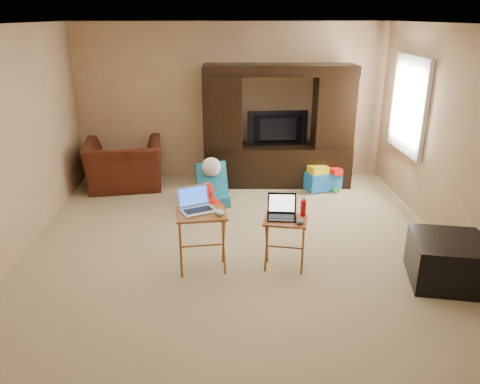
{
  "coord_description": "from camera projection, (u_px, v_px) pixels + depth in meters",
  "views": [
    {
      "loc": [
        -0.22,
        -4.9,
        2.58
      ],
      "look_at": [
        0.0,
        -0.2,
        0.8
      ],
      "focal_mm": 35.0,
      "sensor_mm": 36.0,
      "label": 1
    }
  ],
  "objects": [
    {
      "name": "floor",
      "position": [
        239.0,
        249.0,
        5.5
      ],
      "size": [
        5.5,
        5.5,
        0.0
      ],
      "primitive_type": "plane",
      "color": "beige",
      "rests_on": "ground"
    },
    {
      "name": "ceiling",
      "position": [
        239.0,
        24.0,
        4.61
      ],
      "size": [
        5.5,
        5.5,
        0.0
      ],
      "primitive_type": "plane",
      "rotation": [
        3.14,
        0.0,
        0.0
      ],
      "color": "silver",
      "rests_on": "ground"
    },
    {
      "name": "wall_back",
      "position": [
        231.0,
        102.0,
        7.63
      ],
      "size": [
        5.0,
        0.0,
        5.0
      ],
      "primitive_type": "plane",
      "rotation": [
        1.57,
        0.0,
        0.0
      ],
      "color": "tan",
      "rests_on": "ground"
    },
    {
      "name": "wall_front",
      "position": [
        263.0,
        282.0,
        2.49
      ],
      "size": [
        5.0,
        0.0,
        5.0
      ],
      "primitive_type": "plane",
      "rotation": [
        -1.57,
        0.0,
        0.0
      ],
      "color": "tan",
      "rests_on": "ground"
    },
    {
      "name": "wall_left",
      "position": [
        4.0,
        150.0,
        4.95
      ],
      "size": [
        0.0,
        5.5,
        5.5
      ],
      "primitive_type": "plane",
      "rotation": [
        1.57,
        0.0,
        1.57
      ],
      "color": "tan",
      "rests_on": "ground"
    },
    {
      "name": "wall_right",
      "position": [
        465.0,
        144.0,
        5.17
      ],
      "size": [
        0.0,
        5.5,
        5.5
      ],
      "primitive_type": "plane",
      "rotation": [
        1.57,
        0.0,
        -1.57
      ],
      "color": "tan",
      "rests_on": "ground"
    },
    {
      "name": "window_pane",
      "position": [
        410.0,
        105.0,
        6.56
      ],
      "size": [
        0.0,
        1.2,
        1.2
      ],
      "primitive_type": "plane",
      "rotation": [
        1.57,
        0.0,
        -1.57
      ],
      "color": "white",
      "rests_on": "ground"
    },
    {
      "name": "window_frame",
      "position": [
        409.0,
        105.0,
        6.56
      ],
      "size": [
        0.06,
        1.14,
        1.34
      ],
      "primitive_type": "cube",
      "color": "white",
      "rests_on": "ground"
    },
    {
      "name": "entertainment_center",
      "position": [
        278.0,
        126.0,
        7.34
      ],
      "size": [
        2.34,
        0.69,
        1.89
      ],
      "primitive_type": "cube",
      "rotation": [
        0.0,
        0.0,
        -0.05
      ],
      "color": "black",
      "rests_on": "floor"
    },
    {
      "name": "television",
      "position": [
        278.0,
        129.0,
        7.31
      ],
      "size": [
        0.97,
        0.17,
        0.55
      ],
      "primitive_type": "imported",
      "rotation": [
        0.0,
        0.0,
        3.19
      ],
      "color": "black",
      "rests_on": "entertainment_center"
    },
    {
      "name": "recliner",
      "position": [
        125.0,
        165.0,
        7.36
      ],
      "size": [
        1.28,
        1.16,
        0.75
      ],
      "primitive_type": "imported",
      "rotation": [
        0.0,
        0.0,
        3.27
      ],
      "color": "#4B1C10",
      "rests_on": "floor"
    },
    {
      "name": "child_rocker",
      "position": [
        212.0,
        185.0,
        6.7
      ],
      "size": [
        0.56,
        0.61,
        0.6
      ],
      "primitive_type": null,
      "rotation": [
        0.0,
        0.0,
        0.25
      ],
      "color": "#1A6F91",
      "rests_on": "floor"
    },
    {
      "name": "plush_toy",
      "position": [
        207.0,
        198.0,
        6.45
      ],
      "size": [
        0.4,
        0.34,
        0.45
      ],
      "primitive_type": null,
      "color": "red",
      "rests_on": "floor"
    },
    {
      "name": "push_toy",
      "position": [
        323.0,
        178.0,
        7.3
      ],
      "size": [
        0.64,
        0.55,
        0.41
      ],
      "primitive_type": null,
      "rotation": [
        0.0,
        0.0,
        0.33
      ],
      "color": "blue",
      "rests_on": "floor"
    },
    {
      "name": "ottoman",
      "position": [
        448.0,
        261.0,
        4.77
      ],
      "size": [
        0.87,
        0.87,
        0.47
      ],
      "primitive_type": "cube",
      "rotation": [
        0.0,
        0.0,
        -0.22
      ],
      "color": "black",
      "rests_on": "floor"
    },
    {
      "name": "tray_table_left",
      "position": [
        202.0,
        242.0,
        4.95
      ],
      "size": [
        0.56,
        0.47,
        0.67
      ],
      "primitive_type": "cube",
      "rotation": [
        0.0,
        0.0,
        0.1
      ],
      "color": "#A56227",
      "rests_on": "floor"
    },
    {
      "name": "tray_table_right",
      "position": [
        285.0,
        244.0,
        5.0
      ],
      "size": [
        0.51,
        0.45,
        0.58
      ],
      "primitive_type": "cube",
      "rotation": [
        0.0,
        0.0,
        -0.22
      ],
      "color": "#965124",
      "rests_on": "floor"
    },
    {
      "name": "laptop_left",
      "position": [
        198.0,
        201.0,
        4.81
      ],
      "size": [
        0.44,
        0.41,
        0.24
      ],
      "primitive_type": "cube",
      "rotation": [
        0.0,
        0.0,
        0.42
      ],
      "color": "#B4B3B8",
      "rests_on": "tray_table_left"
    },
    {
      "name": "laptop_right",
      "position": [
        282.0,
        208.0,
        4.87
      ],
      "size": [
        0.33,
        0.29,
        0.24
      ],
      "primitive_type": "cube",
      "rotation": [
        0.0,
        0.0,
        -0.12
      ],
      "color": "black",
      "rests_on": "tray_table_right"
    },
    {
      "name": "mouse_left",
      "position": [
        220.0,
        213.0,
        4.76
      ],
      "size": [
        0.13,
        0.16,
        0.06
      ],
      "primitive_type": "ellipsoid",
      "rotation": [
        0.0,
        0.0,
        0.35
      ],
      "color": "silver",
      "rests_on": "tray_table_left"
    },
    {
      "name": "mouse_right",
      "position": [
        300.0,
        221.0,
        4.78
      ],
      "size": [
        0.11,
        0.14,
        0.05
      ],
      "primitive_type": "ellipsoid",
      "rotation": [
        0.0,
        0.0,
        -0.35
      ],
      "color": "#3B3A3F",
      "rests_on": "tray_table_right"
    },
    {
      "name": "water_bottle",
      "position": [
        303.0,
        208.0,
        4.95
      ],
      "size": [
        0.06,
        0.06,
        0.18
      ],
      "primitive_type": "cylinder",
      "color": "red",
      "rests_on": "tray_table_right"
    }
  ]
}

